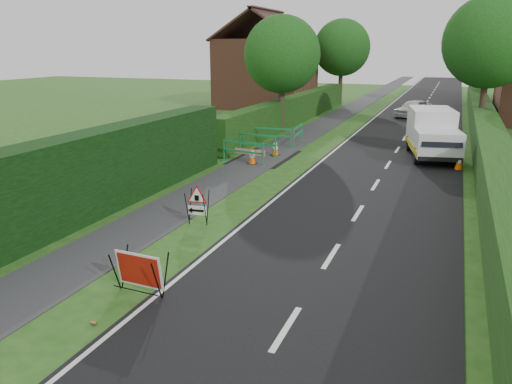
% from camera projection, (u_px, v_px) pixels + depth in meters
% --- Properties ---
extents(ground, '(120.00, 120.00, 0.00)m').
position_uv_depth(ground, '(221.00, 257.00, 12.12)').
color(ground, '#224D16').
rests_on(ground, ground).
extents(road_surface, '(6.00, 90.00, 0.02)m').
position_uv_depth(road_surface, '(424.00, 107.00, 42.47)').
color(road_surface, black).
rests_on(road_surface, ground).
extents(footpath, '(2.00, 90.00, 0.02)m').
position_uv_depth(footpath, '(360.00, 104.00, 44.42)').
color(footpath, '#2D2D30').
rests_on(footpath, ground).
extents(hedge_west_near, '(1.10, 18.00, 2.50)m').
position_uv_depth(hedge_west_near, '(59.00, 230.00, 13.89)').
color(hedge_west_near, black).
rests_on(hedge_west_near, ground).
extents(hedge_west_far, '(1.00, 24.00, 1.80)m').
position_uv_depth(hedge_west_far, '(295.00, 123.00, 33.52)').
color(hedge_west_far, '#14380F').
rests_on(hedge_west_far, ground).
extents(hedge_east, '(1.20, 50.00, 1.50)m').
position_uv_depth(hedge_east, '(485.00, 152.00, 24.10)').
color(hedge_east, '#14380F').
rests_on(hedge_east, ground).
extents(house_west, '(7.50, 7.40, 7.88)m').
position_uv_depth(house_west, '(267.00, 72.00, 41.62)').
color(house_west, brown).
rests_on(house_west, ground).
extents(tree_nw, '(4.40, 4.40, 6.70)m').
position_uv_depth(tree_nw, '(282.00, 54.00, 28.56)').
color(tree_nw, '#2D2116').
rests_on(tree_nw, ground).
extents(tree_ne, '(5.20, 5.20, 7.79)m').
position_uv_depth(tree_ne, '(490.00, 42.00, 28.04)').
color(tree_ne, '#2D2116').
rests_on(tree_ne, ground).
extents(tree_fw, '(4.80, 4.80, 7.24)m').
position_uv_depth(tree_fw, '(342.00, 48.00, 42.74)').
color(tree_fw, '#2D2116').
rests_on(tree_fw, ground).
extents(tree_fe, '(4.20, 4.20, 6.33)m').
position_uv_depth(tree_fe, '(479.00, 55.00, 42.59)').
color(tree_fe, '#2D2116').
rests_on(tree_fe, ground).
extents(red_rect_sign, '(1.09, 0.68, 0.90)m').
position_uv_depth(red_rect_sign, '(139.00, 271.00, 10.15)').
color(red_rect_sign, black).
rests_on(red_rect_sign, ground).
extents(triangle_sign, '(0.76, 0.76, 0.99)m').
position_uv_depth(triangle_sign, '(196.00, 202.00, 14.08)').
color(triangle_sign, black).
rests_on(triangle_sign, ground).
extents(works_van, '(2.73, 5.00, 2.16)m').
position_uv_depth(works_van, '(432.00, 132.00, 22.77)').
color(works_van, silver).
rests_on(works_van, ground).
extents(traffic_cone_0, '(0.38, 0.38, 0.79)m').
position_uv_depth(traffic_cone_0, '(459.00, 161.00, 20.54)').
color(traffic_cone_0, black).
rests_on(traffic_cone_0, ground).
extents(traffic_cone_1, '(0.38, 0.38, 0.79)m').
position_uv_depth(traffic_cone_1, '(447.00, 152.00, 22.29)').
color(traffic_cone_1, black).
rests_on(traffic_cone_1, ground).
extents(traffic_cone_2, '(0.38, 0.38, 0.79)m').
position_uv_depth(traffic_cone_2, '(446.00, 143.00, 24.26)').
color(traffic_cone_2, black).
rests_on(traffic_cone_2, ground).
extents(traffic_cone_3, '(0.38, 0.38, 0.79)m').
position_uv_depth(traffic_cone_3, '(252.00, 155.00, 21.58)').
color(traffic_cone_3, black).
rests_on(traffic_cone_3, ground).
extents(traffic_cone_4, '(0.38, 0.38, 0.79)m').
position_uv_depth(traffic_cone_4, '(275.00, 148.00, 23.24)').
color(traffic_cone_4, black).
rests_on(traffic_cone_4, ground).
extents(ped_barrier_0, '(2.09, 0.66, 1.00)m').
position_uv_depth(ped_barrier_0, '(243.00, 150.00, 21.53)').
color(ped_barrier_0, '#167C3E').
rests_on(ped_barrier_0, ground).
extents(ped_barrier_1, '(2.09, 0.80, 1.00)m').
position_uv_depth(ped_barrier_1, '(258.00, 142.00, 23.34)').
color(ped_barrier_1, '#167C3E').
rests_on(ped_barrier_1, ground).
extents(ped_barrier_2, '(2.08, 0.53, 1.00)m').
position_uv_depth(ped_barrier_2, '(272.00, 134.00, 25.35)').
color(ped_barrier_2, '#167C3E').
rests_on(ped_barrier_2, ground).
extents(ped_barrier_3, '(0.52, 2.08, 1.00)m').
position_uv_depth(ped_barrier_3, '(298.00, 132.00, 25.93)').
color(ped_barrier_3, '#167C3E').
rests_on(ped_barrier_3, ground).
extents(redwhite_plank, '(1.50, 0.20, 0.25)m').
position_uv_depth(redwhite_plank, '(250.00, 162.00, 22.09)').
color(redwhite_plank, red).
rests_on(redwhite_plank, ground).
extents(litter_can, '(0.12, 0.07, 0.07)m').
position_uv_depth(litter_can, '(94.00, 325.00, 9.16)').
color(litter_can, '#BF7F4C').
rests_on(litter_can, ground).
extents(hatchback_car, '(2.83, 3.92, 1.24)m').
position_uv_depth(hatchback_car, '(413.00, 108.00, 36.10)').
color(hatchback_car, silver).
rests_on(hatchback_car, ground).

